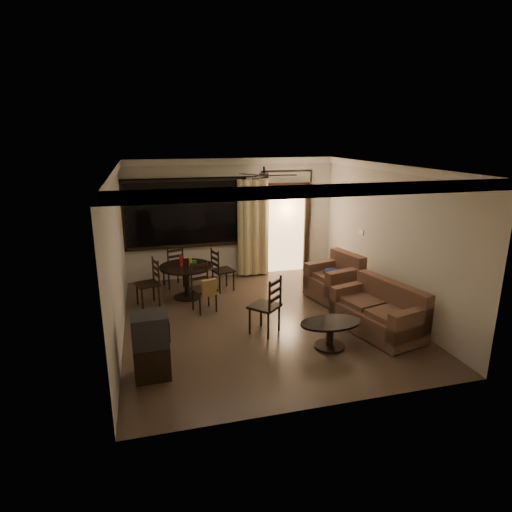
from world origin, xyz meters
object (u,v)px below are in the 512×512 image
object	(u,v)px
dining_chair_south	(204,296)
side_chair	(265,316)
armchair	(336,280)
dining_chair_north	(174,274)
tv_cabinet	(151,346)
dining_chair_west	(149,292)
dining_table	(187,272)
dining_chair_east	(223,278)
coffee_table	(330,330)
sofa	(380,313)

from	to	relation	value
dining_chair_south	side_chair	distance (m)	1.50
dining_chair_south	armchair	distance (m)	2.77
dining_chair_north	armchair	world-z (taller)	dining_chair_north
tv_cabinet	dining_chair_west	bearing A→B (deg)	87.34
dining_chair_west	dining_chair_north	distance (m)	1.15
dining_chair_south	side_chair	xyz separation A→B (m)	(0.88, -1.21, 0.00)
dining_chair_south	tv_cabinet	bearing A→B (deg)	-132.96
dining_table	armchair	world-z (taller)	armchair
dining_chair_west	dining_chair_east	size ratio (longest dim) A/B	1.00
dining_chair_east	side_chair	size ratio (longest dim) A/B	0.92
dining_chair_west	dining_chair_east	world-z (taller)	same
dining_chair_west	armchair	bearing A→B (deg)	64.76
dining_chair_north	dining_chair_west	bearing A→B (deg)	43.52
dining_chair_west	dining_chair_east	distance (m)	1.67
dining_chair_west	side_chair	distance (m)	2.63
dining_chair_west	dining_chair_east	xyz separation A→B (m)	(1.60, 0.48, 0.00)
coffee_table	side_chair	bearing A→B (deg)	138.41
dining_chair_west	sofa	distance (m)	4.47
armchair	dining_table	bearing A→B (deg)	150.61
dining_chair_north	armchair	xyz separation A→B (m)	(3.24, -1.56, 0.10)
sofa	tv_cabinet	bearing A→B (deg)	172.41
dining_chair_west	armchair	xyz separation A→B (m)	(3.81, -0.57, 0.10)
sofa	armchair	bearing A→B (deg)	77.22
dining_chair_east	dining_chair_south	xyz separation A→B (m)	(-0.55, -1.06, 0.02)
dining_chair_south	sofa	world-z (taller)	dining_chair_south
dining_table	dining_chair_east	world-z (taller)	dining_chair_east
dining_chair_east	tv_cabinet	distance (m)	3.58
dining_chair_east	side_chair	distance (m)	2.29
dining_table	armchair	distance (m)	3.13
dining_table	side_chair	bearing A→B (deg)	-61.01
dining_chair_south	dining_chair_north	distance (m)	1.64
dining_table	armchair	xyz separation A→B (m)	(3.01, -0.81, -0.17)
dining_chair_east	coffee_table	world-z (taller)	dining_chair_east
armchair	coffee_table	size ratio (longest dim) A/B	1.11
dining_chair_west	armchair	distance (m)	3.85
dining_table	dining_chair_east	size ratio (longest dim) A/B	1.17
dining_chair_west	coffee_table	xyz separation A→B (m)	(2.79, -2.56, 0.01)
dining_table	tv_cabinet	distance (m)	3.07
tv_cabinet	dining_table	bearing A→B (deg)	72.31
tv_cabinet	coffee_table	world-z (taller)	tv_cabinet
dining_table	dining_chair_north	size ratio (longest dim) A/B	1.17
tv_cabinet	side_chair	xyz separation A→B (m)	(1.93, 0.93, -0.17)
dining_chair_east	armchair	bearing A→B (deg)	-132.14
dining_chair_east	dining_chair_north	size ratio (longest dim) A/B	1.00
dining_chair_north	tv_cabinet	world-z (taller)	same
dining_chair_south	coffee_table	world-z (taller)	dining_chair_south
dining_chair_south	side_chair	size ratio (longest dim) A/B	0.92
dining_chair_south	dining_chair_east	bearing A→B (deg)	45.70
dining_chair_south	dining_chair_north	xyz separation A→B (m)	(-0.47, 1.57, -0.02)
dining_chair_east	armchair	xyz separation A→B (m)	(2.21, -1.05, 0.10)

